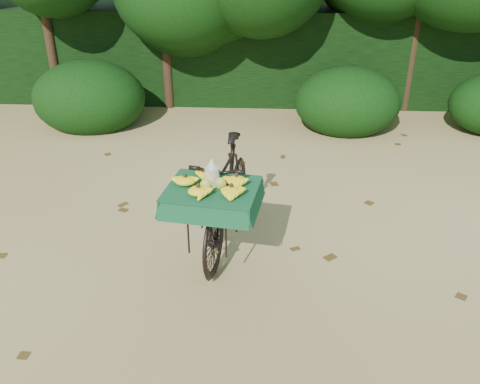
{
  "coord_description": "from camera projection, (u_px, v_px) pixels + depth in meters",
  "views": [
    {
      "loc": [
        0.11,
        -4.22,
        3.17
      ],
      "look_at": [
        -0.13,
        0.33,
        0.78
      ],
      "focal_mm": 38.0,
      "sensor_mm": 36.0,
      "label": 1
    }
  ],
  "objects": [
    {
      "name": "ground",
      "position": [
        251.0,
        275.0,
        5.21
      ],
      "size": [
        80.0,
        80.0,
        0.0
      ],
      "primitive_type": "plane",
      "color": "tan",
      "rests_on": "ground"
    },
    {
      "name": "vendor_bicycle",
      "position": [
        226.0,
        196.0,
        5.44
      ],
      "size": [
        0.99,
        2.03,
        1.2
      ],
      "rotation": [
        0.0,
        0.0,
        -0.15
      ],
      "color": "black",
      "rests_on": "ground"
    },
    {
      "name": "hedge_backdrop",
      "position": [
        262.0,
        52.0,
        10.37
      ],
      "size": [
        26.0,
        1.8,
        1.8
      ],
      "primitive_type": "cube",
      "color": "black",
      "rests_on": "ground"
    },
    {
      "name": "tree_row",
      "position": [
        227.0,
        0.0,
        9.18
      ],
      "size": [
        14.5,
        2.0,
        4.0
      ],
      "primitive_type": null,
      "color": "black",
      "rests_on": "ground"
    },
    {
      "name": "bush_clumps",
      "position": [
        289.0,
        104.0,
        8.78
      ],
      "size": [
        8.8,
        1.7,
        0.9
      ],
      "primitive_type": null,
      "color": "black",
      "rests_on": "ground"
    },
    {
      "name": "leaf_litter",
      "position": [
        253.0,
        240.0,
        5.78
      ],
      "size": [
        7.0,
        7.3,
        0.01
      ],
      "primitive_type": null,
      "color": "#473213",
      "rests_on": "ground"
    }
  ]
}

